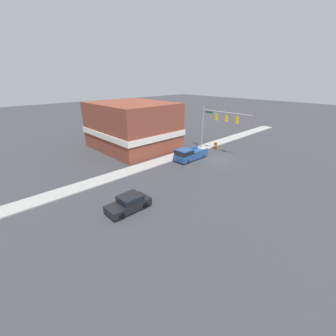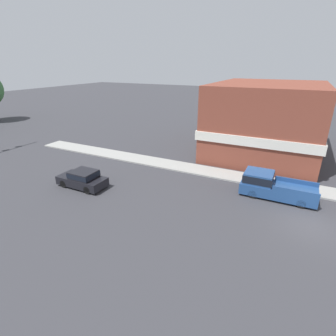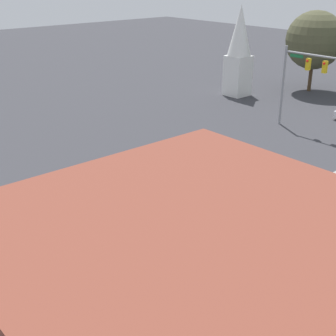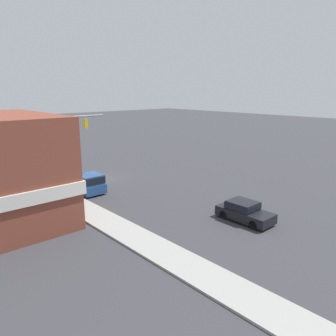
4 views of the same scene
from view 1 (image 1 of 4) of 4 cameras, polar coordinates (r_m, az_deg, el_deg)
The scene contains 7 objects.
ground_plane at distance 34.65m, azimuth 12.35°, elevation 1.77°, with size 200.00×200.00×0.00m, color #38383D.
sidewalk_curb at distance 37.89m, azimuth 5.29°, elevation 4.07°, with size 2.40×60.00×0.14m.
near_signal_assembly at distance 37.69m, azimuth 12.53°, elevation 11.79°, with size 8.83×0.49×7.14m.
car_lead at distance 21.67m, azimuth -9.87°, elevation -8.69°, with size 1.89×4.21×1.48m.
pickup_truck_parked at distance 34.02m, azimuth 5.22°, elevation 3.48°, with size 2.12×5.58×1.89m.
construction_barrel at distance 40.49m, azimuth 11.95°, elevation 5.60°, with size 0.57×0.57×1.10m.
corner_brick_building at distance 39.97m, azimuth -9.05°, elevation 10.41°, with size 14.29×11.58×7.83m.
Camera 1 is at (-17.91, 27.23, 11.75)m, focal length 24.00 mm.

